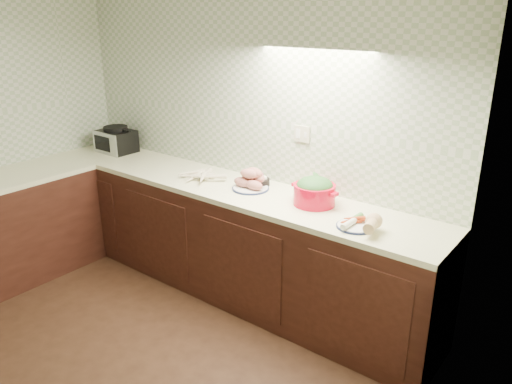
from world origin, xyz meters
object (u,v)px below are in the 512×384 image
Objects in this scene: toaster_oven at (116,140)px; veg_plate at (364,223)px; parsnip_pile at (198,175)px; onion_bowl at (260,180)px; sweet_potato_plate at (251,181)px; dutch_oven at (314,191)px.

veg_plate is (2.67, -0.19, -0.07)m from toaster_oven.
onion_bowl is (0.49, 0.18, 0.01)m from parsnip_pile.
parsnip_pile is 1.49m from veg_plate.
toaster_oven is 1.19m from parsnip_pile.
onion_bowl is (1.67, 0.07, -0.07)m from toaster_oven.
sweet_potato_plate is 0.54m from dutch_oven.
sweet_potato_plate is 0.78× the size of dutch_oven.
sweet_potato_plate is 1.98× the size of onion_bowl.
onion_bowl is at bearing 2.40° from toaster_oven.
sweet_potato_plate is at bearing -1.44° from toaster_oven.
veg_plate reaches higher than parsnip_pile.
veg_plate is at bearing -2.94° from parsnip_pile.
toaster_oven reaches higher than dutch_oven.
veg_plate is at bearing -14.40° from onion_bowl.
toaster_oven is 1.20× the size of veg_plate.
toaster_oven is at bearing 176.01° from veg_plate.
sweet_potato_plate reaches higher than veg_plate.
sweet_potato_plate is (0.49, 0.07, 0.04)m from parsnip_pile.
sweet_potato_plate is 1.02m from veg_plate.
toaster_oven reaches higher than parsnip_pile.
veg_plate is (0.46, -0.16, -0.06)m from dutch_oven.
sweet_potato_plate reaches higher than parsnip_pile.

